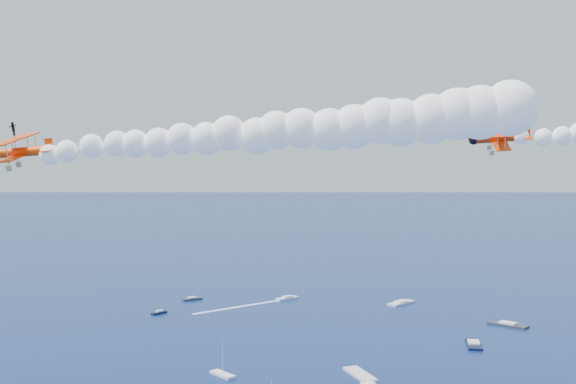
% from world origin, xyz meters
% --- Properties ---
extents(biplane_lead, '(10.89, 12.72, 8.91)m').
position_xyz_m(biplane_lead, '(23.64, 41.94, 59.83)').
color(biplane_lead, '#ED3205').
extents(biplane_trail, '(10.09, 11.46, 7.38)m').
position_xyz_m(biplane_trail, '(-22.55, -0.53, 57.98)').
color(biplane_trail, '#FF3E05').
extents(smoke_trail_trail, '(56.42, 31.84, 9.91)m').
position_xyz_m(smoke_trail_trail, '(4.20, 6.68, 60.07)').
color(smoke_trail_trail, white).
extents(spectator_boats, '(209.73, 184.23, 0.70)m').
position_xyz_m(spectator_boats, '(-8.46, 118.58, 0.35)').
color(spectator_boats, silver).
rests_on(spectator_boats, ground).
extents(boat_wakes, '(115.75, 161.94, 0.04)m').
position_xyz_m(boat_wakes, '(-27.98, 106.82, 0.03)').
color(boat_wakes, white).
rests_on(boat_wakes, ground).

